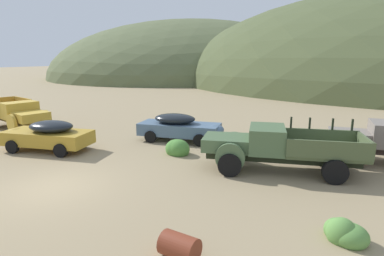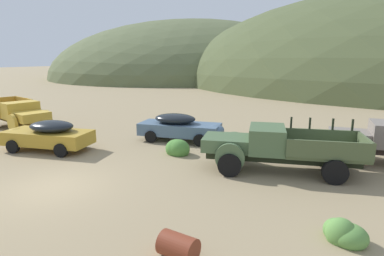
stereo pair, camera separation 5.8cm
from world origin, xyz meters
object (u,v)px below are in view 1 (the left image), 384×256
(car_chalk_blue, at_px, (182,127))
(oil_drum_spare, at_px, (180,246))
(truck_weathered_green, at_px, (269,147))
(truck_faded_yellow, at_px, (20,115))
(car_mustard, at_px, (45,135))

(car_chalk_blue, height_order, oil_drum_spare, car_chalk_blue)
(truck_weathered_green, height_order, oil_drum_spare, truck_weathered_green)
(car_chalk_blue, distance_m, truck_weathered_green, 6.29)
(truck_faded_yellow, xyz_separation_m, car_chalk_blue, (10.99, 2.08, -0.22))
(truck_weathered_green, bearing_deg, truck_faded_yellow, -16.14)
(car_mustard, height_order, car_chalk_blue, same)
(car_chalk_blue, bearing_deg, truck_faded_yellow, -178.52)
(car_mustard, relative_size, car_chalk_blue, 0.97)
(oil_drum_spare, bearing_deg, truck_faded_yellow, 153.99)
(truck_faded_yellow, bearing_deg, car_chalk_blue, 25.37)
(truck_faded_yellow, bearing_deg, oil_drum_spare, -11.36)
(car_chalk_blue, distance_m, oil_drum_spare, 11.18)
(car_mustard, xyz_separation_m, truck_weathered_green, (11.09, 1.95, 0.19))
(truck_faded_yellow, bearing_deg, car_mustard, -11.23)
(car_mustard, xyz_separation_m, car_chalk_blue, (5.46, 4.76, -0.00))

